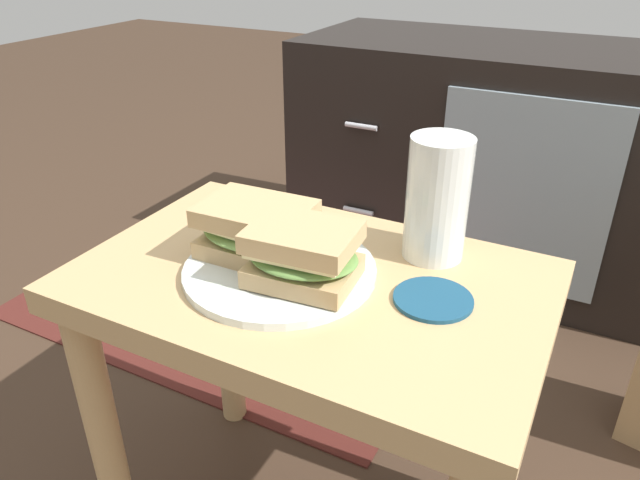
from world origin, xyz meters
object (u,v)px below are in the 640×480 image
object	(u,v)px
tv_cabinet	(490,160)
sandwich_front	(257,230)
beer_glass	(437,200)
plate	(280,270)
coaster	(433,299)
sandwich_back	(303,254)

from	to	relation	value
tv_cabinet	sandwich_front	world-z (taller)	tv_cabinet
beer_glass	plate	bearing A→B (deg)	-138.81
plate	coaster	world-z (taller)	plate
sandwich_back	coaster	xyz separation A→B (m)	(0.14, 0.04, -0.04)
tv_cabinet	beer_glass	distance (m)	0.88
plate	sandwich_back	distance (m)	0.06
plate	tv_cabinet	bearing A→B (deg)	87.19
tv_cabinet	coaster	distance (m)	0.96
sandwich_front	coaster	size ratio (longest dim) A/B	1.59
tv_cabinet	beer_glass	world-z (taller)	beer_glass
sandwich_back	tv_cabinet	bearing A→B (deg)	89.60
sandwich_front	tv_cabinet	bearing A→B (deg)	84.71
beer_glass	tv_cabinet	bearing A→B (deg)	96.82
sandwich_front	plate	bearing A→B (deg)	-20.27
tv_cabinet	sandwich_back	bearing A→B (deg)	-90.40
plate	sandwich_front	world-z (taller)	sandwich_front
coaster	tv_cabinet	bearing A→B (deg)	98.16
tv_cabinet	sandwich_back	distance (m)	1.00
tv_cabinet	coaster	xyz separation A→B (m)	(0.13, -0.94, 0.17)
tv_cabinet	coaster	world-z (taller)	tv_cabinet
tv_cabinet	plate	bearing A→B (deg)	-92.81
sandwich_back	coaster	world-z (taller)	sandwich_back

